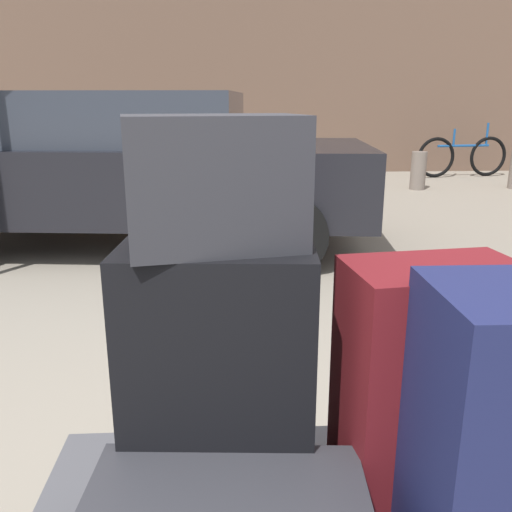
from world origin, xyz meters
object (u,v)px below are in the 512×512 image
at_px(parked_car, 130,165).
at_px(bicycle_leaning, 462,156).
at_px(duffel_bag_charcoal_topmost_pile, 214,183).
at_px(bollard_kerb_near, 418,171).
at_px(suitcase_black_front_right, 219,398).
at_px(suitcase_maroon_front_left, 424,409).
at_px(suitcase_navy_center, 510,480).

distance_m(parked_car, bicycle_leaning, 6.92).
xyz_separation_m(duffel_bag_charcoal_topmost_pile, bollard_kerb_near, (3.02, 7.21, -0.89)).
bearing_deg(parked_car, suitcase_black_front_right, -77.81).
xyz_separation_m(suitcase_black_front_right, suitcase_maroon_front_left, (0.46, -0.04, -0.02)).
bearing_deg(suitcase_black_front_right, parked_car, 106.15).
relative_size(suitcase_navy_center, duffel_bag_charcoal_topmost_pile, 2.03).
distance_m(parked_car, bollard_kerb_near, 5.03).
bearing_deg(suitcase_maroon_front_left, suitcase_navy_center, -84.12).
xyz_separation_m(suitcase_maroon_front_left, bicycle_leaning, (3.87, 8.65, -0.31)).
distance_m(suitcase_maroon_front_left, bollard_kerb_near, 7.71).
bearing_deg(suitcase_navy_center, bicycle_leaning, 67.64).
bearing_deg(bicycle_leaning, parked_car, -138.87).
distance_m(bicycle_leaning, bollard_kerb_near, 1.91).
xyz_separation_m(suitcase_black_front_right, suitcase_navy_center, (0.52, -0.31, 0.00)).
relative_size(suitcase_maroon_front_left, duffel_bag_charcoal_topmost_pile, 1.93).
bearing_deg(suitcase_navy_center, suitcase_black_front_right, 150.25).
xyz_separation_m(suitcase_maroon_front_left, duffel_bag_charcoal_topmost_pile, (-0.46, 0.04, 0.51)).
bearing_deg(bicycle_leaning, suitcase_black_front_right, -116.68).
distance_m(suitcase_black_front_right, duffel_bag_charcoal_topmost_pile, 0.49).
bearing_deg(suitcase_black_front_right, duffel_bag_charcoal_topmost_pile, 0.00).
distance_m(suitcase_maroon_front_left, duffel_bag_charcoal_topmost_pile, 0.68).
xyz_separation_m(suitcase_maroon_front_left, suitcase_navy_center, (0.06, -0.26, 0.02)).
relative_size(suitcase_navy_center, parked_car, 0.16).
xyz_separation_m(parked_car, bicycle_leaning, (5.20, 4.54, -0.39)).
bearing_deg(parked_car, bicycle_leaning, 41.13).
bearing_deg(parked_car, suitcase_maroon_front_left, -71.98).
xyz_separation_m(suitcase_black_front_right, bollard_kerb_near, (3.02, 7.21, -0.40)).
xyz_separation_m(parked_car, bollard_kerb_near, (3.90, 3.15, -0.47)).
xyz_separation_m(suitcase_navy_center, bollard_kerb_near, (2.51, 7.52, -0.40)).
height_order(duffel_bag_charcoal_topmost_pile, bicycle_leaning, duffel_bag_charcoal_topmost_pile).
height_order(suitcase_maroon_front_left, duffel_bag_charcoal_topmost_pile, duffel_bag_charcoal_topmost_pile).
height_order(suitcase_maroon_front_left, bicycle_leaning, suitcase_maroon_front_left).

